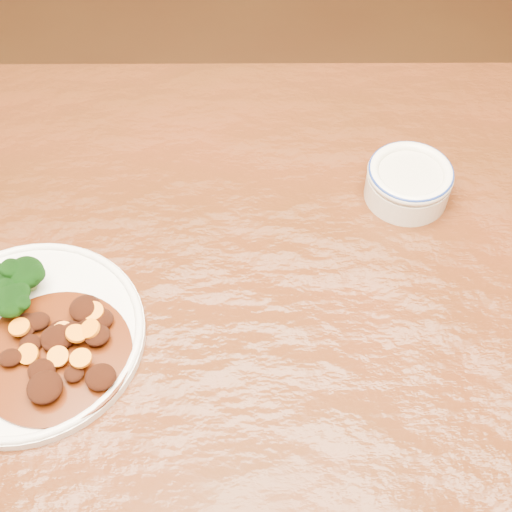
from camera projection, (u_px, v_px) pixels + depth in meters
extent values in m
cube|color=#4F1F0D|center=(254.00, 327.00, 0.80)|extent=(1.60, 1.09, 0.04)
cylinder|color=white|center=(28.00, 337.00, 0.77)|extent=(0.25, 0.25, 0.01)
torus|color=white|center=(27.00, 335.00, 0.76)|extent=(0.25, 0.25, 0.01)
cylinder|color=#7D9B50|center=(5.00, 286.00, 0.79)|extent=(0.01, 0.01, 0.01)
ellipsoid|color=black|center=(0.00, 277.00, 0.78)|extent=(0.03, 0.03, 0.03)
cylinder|color=#7D9B50|center=(15.00, 311.00, 0.77)|extent=(0.01, 0.01, 0.01)
ellipsoid|color=black|center=(10.00, 300.00, 0.75)|extent=(0.04, 0.04, 0.03)
cylinder|color=#7D9B50|center=(31.00, 284.00, 0.79)|extent=(0.01, 0.01, 0.01)
ellipsoid|color=black|center=(26.00, 273.00, 0.78)|extent=(0.04, 0.04, 0.03)
cylinder|color=#4E1C08|center=(55.00, 356.00, 0.74)|extent=(0.16, 0.16, 0.00)
ellipsoid|color=black|center=(10.00, 358.00, 0.73)|extent=(0.02, 0.02, 0.01)
ellipsoid|color=black|center=(99.00, 320.00, 0.76)|extent=(0.03, 0.03, 0.02)
ellipsoid|color=black|center=(27.00, 320.00, 0.76)|extent=(0.02, 0.02, 0.01)
ellipsoid|color=black|center=(42.00, 370.00, 0.72)|extent=(0.03, 0.03, 0.01)
ellipsoid|color=black|center=(58.00, 337.00, 0.75)|extent=(0.04, 0.03, 0.02)
ellipsoid|color=black|center=(53.00, 340.00, 0.74)|extent=(0.03, 0.03, 0.01)
ellipsoid|color=black|center=(70.00, 332.00, 0.75)|extent=(0.03, 0.03, 0.01)
ellipsoid|color=black|center=(30.00, 344.00, 0.74)|extent=(0.02, 0.02, 0.01)
ellipsoid|color=black|center=(38.00, 321.00, 0.76)|extent=(0.03, 0.02, 0.01)
ellipsoid|color=black|center=(94.00, 320.00, 0.76)|extent=(0.03, 0.04, 0.02)
ellipsoid|color=black|center=(45.00, 387.00, 0.71)|extent=(0.04, 0.04, 0.02)
ellipsoid|color=black|center=(25.00, 327.00, 0.75)|extent=(0.02, 0.02, 0.01)
ellipsoid|color=black|center=(74.00, 373.00, 0.72)|extent=(0.02, 0.02, 0.01)
ellipsoid|color=black|center=(58.00, 330.00, 0.75)|extent=(0.02, 0.02, 0.01)
ellipsoid|color=black|center=(85.00, 308.00, 0.76)|extent=(0.03, 0.03, 0.02)
ellipsoid|color=black|center=(97.00, 335.00, 0.74)|extent=(0.03, 0.03, 0.01)
ellipsoid|color=black|center=(101.00, 377.00, 0.72)|extent=(0.03, 0.03, 0.02)
cylinder|color=orange|center=(93.00, 311.00, 0.76)|extent=(0.03, 0.03, 0.01)
cylinder|color=orange|center=(58.00, 356.00, 0.73)|extent=(0.03, 0.03, 0.01)
cylinder|color=orange|center=(76.00, 334.00, 0.74)|extent=(0.03, 0.03, 0.01)
cylinder|color=orange|center=(90.00, 329.00, 0.74)|extent=(0.03, 0.03, 0.01)
cylinder|color=orange|center=(28.00, 354.00, 0.73)|extent=(0.03, 0.03, 0.01)
cylinder|color=orange|center=(81.00, 358.00, 0.72)|extent=(0.03, 0.03, 0.00)
cylinder|color=orange|center=(19.00, 327.00, 0.75)|extent=(0.03, 0.03, 0.01)
cylinder|color=orange|center=(63.00, 331.00, 0.75)|extent=(0.03, 0.03, 0.01)
cylinder|color=silver|center=(407.00, 187.00, 0.89)|extent=(0.10, 0.10, 0.03)
cylinder|color=silver|center=(410.00, 175.00, 0.87)|extent=(0.08, 0.08, 0.01)
torus|color=silver|center=(411.00, 173.00, 0.87)|extent=(0.11, 0.11, 0.01)
torus|color=navy|center=(411.00, 171.00, 0.86)|extent=(0.10, 0.10, 0.00)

